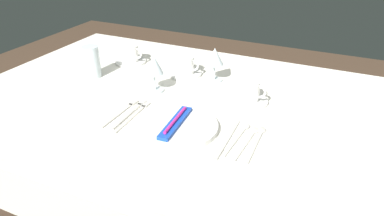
% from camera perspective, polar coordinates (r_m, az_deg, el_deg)
% --- Properties ---
extents(dining_table, '(1.80, 1.11, 0.74)m').
position_cam_1_polar(dining_table, '(1.39, 1.30, -2.28)').
color(dining_table, silver).
rests_on(dining_table, ground).
extents(dinner_plate, '(0.28, 0.28, 0.02)m').
position_cam_1_polar(dinner_plate, '(1.19, -2.44, -2.93)').
color(dinner_plate, white).
rests_on(dinner_plate, dining_table).
extents(toothbrush_package, '(0.05, 0.21, 0.02)m').
position_cam_1_polar(toothbrush_package, '(1.18, -2.46, -2.23)').
color(toothbrush_package, blue).
rests_on(toothbrush_package, dinner_plate).
extents(fork_outer, '(0.03, 0.23, 0.00)m').
position_cam_1_polar(fork_outer, '(1.29, -8.92, -1.08)').
color(fork_outer, beige).
rests_on(fork_outer, dining_table).
extents(fork_inner, '(0.03, 0.22, 0.00)m').
position_cam_1_polar(fork_inner, '(1.31, -9.41, -0.67)').
color(fork_inner, beige).
rests_on(fork_inner, dining_table).
extents(fork_salad, '(0.02, 0.21, 0.00)m').
position_cam_1_polar(fork_salad, '(1.31, -10.84, -0.60)').
color(fork_salad, beige).
rests_on(fork_salad, dining_table).
extents(dinner_knife, '(0.03, 0.24, 0.00)m').
position_cam_1_polar(dinner_knife, '(1.14, 5.31, -4.83)').
color(dinner_knife, beige).
rests_on(dinner_knife, dining_table).
extents(spoon_soup, '(0.03, 0.21, 0.01)m').
position_cam_1_polar(spoon_soup, '(1.17, 7.29, -4.10)').
color(spoon_soup, beige).
rests_on(spoon_soup, dining_table).
extents(spoon_dessert, '(0.03, 0.21, 0.01)m').
position_cam_1_polar(spoon_dessert, '(1.16, 8.69, -4.71)').
color(spoon_dessert, beige).
rests_on(spoon_dessert, dining_table).
extents(spoon_tea, '(0.03, 0.21, 0.01)m').
position_cam_1_polar(spoon_tea, '(1.16, 10.01, -4.81)').
color(spoon_tea, beige).
rests_on(spoon_tea, dining_table).
extents(saucer_left, '(0.14, 0.14, 0.01)m').
position_cam_1_polar(saucer_left, '(1.60, -1.09, 5.31)').
color(saucer_left, white).
rests_on(saucer_left, dining_table).
extents(coffee_cup_left, '(0.10, 0.08, 0.07)m').
position_cam_1_polar(coffee_cup_left, '(1.58, -1.05, 6.68)').
color(coffee_cup_left, white).
rests_on(coffee_cup_left, saucer_left).
extents(saucer_right, '(0.14, 0.14, 0.01)m').
position_cam_1_polar(saucer_right, '(1.75, -9.41, 7.06)').
color(saucer_right, white).
rests_on(saucer_right, dining_table).
extents(coffee_cup_right, '(0.10, 0.08, 0.07)m').
position_cam_1_polar(coffee_cup_right, '(1.74, -9.46, 8.35)').
color(coffee_cup_right, white).
rests_on(coffee_cup_right, saucer_right).
extents(saucer_far, '(0.14, 0.14, 0.01)m').
position_cam_1_polar(saucer_far, '(1.37, 8.71, 1.05)').
color(saucer_far, white).
rests_on(saucer_far, dining_table).
extents(coffee_cup_far, '(0.10, 0.07, 0.07)m').
position_cam_1_polar(coffee_cup_far, '(1.36, 8.92, 2.64)').
color(coffee_cup_far, white).
rests_on(coffee_cup_far, saucer_far).
extents(wine_glass_centre, '(0.07, 0.07, 0.15)m').
position_cam_1_polar(wine_glass_centre, '(1.42, -5.90, 6.39)').
color(wine_glass_centre, silver).
rests_on(wine_glass_centre, dining_table).
extents(wine_glass_left, '(0.07, 0.07, 0.14)m').
position_cam_1_polar(wine_glass_left, '(1.50, 3.51, 7.67)').
color(wine_glass_left, silver).
rests_on(wine_glass_left, dining_table).
extents(drink_tumbler, '(0.07, 0.07, 0.13)m').
position_cam_1_polar(drink_tumbler, '(1.61, -15.18, 6.63)').
color(drink_tumbler, silver).
rests_on(drink_tumbler, dining_table).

